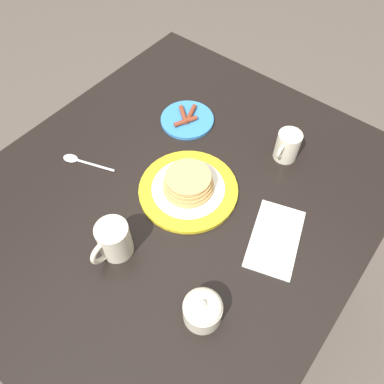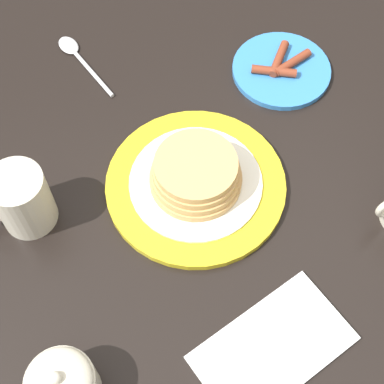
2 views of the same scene
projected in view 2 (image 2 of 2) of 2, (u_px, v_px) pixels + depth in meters
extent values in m
plane|color=#51473F|center=(182.00, 330.00, 1.54)|extent=(8.00, 8.00, 0.00)
cube|color=black|center=(175.00, 183.00, 0.89)|extent=(1.12, 0.98, 0.03)
cube|color=black|center=(318.00, 72.00, 1.50)|extent=(0.07, 0.07, 0.74)
cylinder|color=gold|center=(196.00, 185.00, 0.86)|extent=(0.26, 0.26, 0.01)
cylinder|color=white|center=(196.00, 182.00, 0.85)|extent=(0.19, 0.19, 0.00)
cylinder|color=tan|center=(196.00, 179.00, 0.85)|extent=(0.13, 0.13, 0.01)
cylinder|color=tan|center=(196.00, 175.00, 0.83)|extent=(0.13, 0.13, 0.01)
cylinder|color=tan|center=(196.00, 170.00, 0.82)|extent=(0.12, 0.12, 0.01)
cylinder|color=tan|center=(196.00, 165.00, 0.81)|extent=(0.12, 0.12, 0.01)
cylinder|color=#337AC6|center=(281.00, 70.00, 0.97)|extent=(0.16, 0.16, 0.01)
cylinder|color=brown|center=(292.00, 62.00, 0.96)|extent=(0.07, 0.04, 0.01)
cylinder|color=brown|center=(274.00, 71.00, 0.95)|extent=(0.07, 0.04, 0.01)
cylinder|color=brown|center=(279.00, 59.00, 0.97)|extent=(0.06, 0.07, 0.01)
cylinder|color=beige|center=(23.00, 202.00, 0.80)|extent=(0.08, 0.08, 0.10)
cylinder|color=#472819|center=(15.00, 187.00, 0.76)|extent=(0.07, 0.07, 0.00)
ellipsoid|color=beige|center=(59.00, 381.00, 0.67)|extent=(0.08, 0.08, 0.03)
sphere|color=beige|center=(56.00, 378.00, 0.65)|extent=(0.01, 0.01, 0.01)
cube|color=white|center=(273.00, 348.00, 0.74)|extent=(0.22, 0.17, 0.01)
cylinder|color=silver|center=(94.00, 74.00, 0.97)|extent=(0.04, 0.11, 0.01)
ellipsoid|color=silver|center=(69.00, 45.00, 1.00)|extent=(0.04, 0.05, 0.01)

